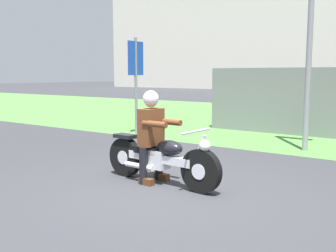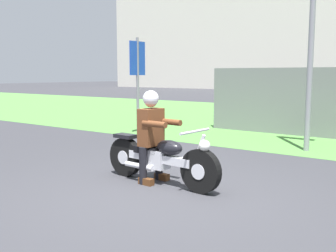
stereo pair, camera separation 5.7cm
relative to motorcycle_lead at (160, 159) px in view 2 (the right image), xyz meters
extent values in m
plane|color=#38383D|center=(0.31, -0.46, -0.38)|extent=(120.00, 120.00, 0.00)
cube|color=#549342|center=(0.31, 9.19, -0.38)|extent=(60.00, 12.00, 0.01)
cylinder|color=black|center=(0.73, -0.05, -0.07)|extent=(0.63, 0.16, 0.62)
cylinder|color=silver|center=(0.73, -0.05, -0.07)|extent=(0.23, 0.15, 0.22)
cylinder|color=black|center=(-0.74, 0.05, -0.07)|extent=(0.63, 0.16, 0.62)
cylinder|color=silver|center=(-0.74, 0.05, -0.07)|extent=(0.23, 0.15, 0.22)
cube|color=silver|center=(-0.01, 0.00, 0.01)|extent=(1.18, 0.22, 0.12)
cube|color=silver|center=(-0.06, 0.01, -0.01)|extent=(0.34, 0.26, 0.28)
ellipsoid|color=black|center=(0.17, -0.01, 0.19)|extent=(0.45, 0.27, 0.22)
cube|color=black|center=(-0.23, 0.02, 0.11)|extent=(0.45, 0.27, 0.10)
cube|color=black|center=(-0.74, 0.05, 0.27)|extent=(0.37, 0.22, 0.06)
cylinder|color=silver|center=(0.68, -0.04, 0.18)|extent=(0.26, 0.07, 0.53)
cylinder|color=silver|center=(0.63, -0.04, 0.47)|extent=(0.08, 0.66, 0.04)
sphere|color=white|center=(0.79, -0.05, 0.29)|extent=(0.16, 0.16, 0.16)
cylinder|color=silver|center=(-0.32, -0.12, -0.13)|extent=(0.55, 0.12, 0.08)
cylinder|color=black|center=(-0.17, 0.19, -0.10)|extent=(0.12, 0.12, 0.56)
cube|color=#593319|center=(-0.11, 0.19, -0.33)|extent=(0.25, 0.12, 0.10)
cylinder|color=black|center=(-0.20, -0.16, -0.10)|extent=(0.12, 0.12, 0.56)
cube|color=#593319|center=(-0.14, -0.17, -0.33)|extent=(0.25, 0.12, 0.10)
cube|color=brown|center=(-0.19, 0.01, 0.46)|extent=(0.24, 0.39, 0.56)
cylinder|color=brown|center=(0.04, 0.17, 0.54)|extent=(0.43, 0.12, 0.09)
cylinder|color=brown|center=(0.02, -0.17, 0.54)|extent=(0.43, 0.12, 0.09)
sphere|color=#D8A884|center=(-0.19, 0.01, 0.86)|extent=(0.20, 0.20, 0.20)
sphere|color=silver|center=(-0.19, 0.01, 0.89)|extent=(0.24, 0.24, 0.24)
cylinder|color=gray|center=(0.99, 3.87, 2.23)|extent=(0.12, 0.12, 5.22)
cylinder|color=gray|center=(-3.51, 3.64, 0.92)|extent=(0.08, 0.08, 2.60)
cube|color=#1E47B2|center=(-3.51, 3.64, 1.67)|extent=(0.04, 0.60, 0.90)
camera|label=1|loc=(3.42, -4.63, 1.25)|focal=42.29mm
camera|label=2|loc=(3.47, -4.60, 1.25)|focal=42.29mm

